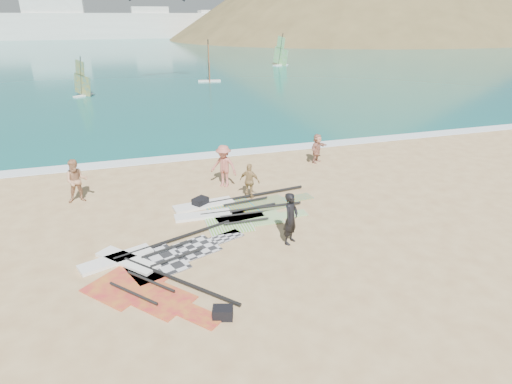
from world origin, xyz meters
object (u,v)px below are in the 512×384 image
object	(u,v)px
rig_red	(142,278)
person_wetsuit	(291,218)
beachgoer_left	(77,181)
beachgoer_mid	(224,166)
rig_orange	(235,205)
rig_green	(231,217)
beachgoer_right	(317,148)
gear_bag_far	(223,313)
beachgoer_back	(250,181)
rig_grey	(154,255)
gear_bag_near	(200,202)

from	to	relation	value
rig_red	person_wetsuit	distance (m)	5.32
beachgoer_left	beachgoer_mid	distance (m)	6.41
beachgoer_mid	rig_red	bearing A→B (deg)	-81.61
rig_orange	rig_red	bearing A→B (deg)	-140.18
rig_green	beachgoer_right	xyz separation A→B (m)	(6.25, 5.36, 0.75)
gear_bag_far	beachgoer_back	distance (m)	8.15
rig_green	beachgoer_mid	xyz separation A→B (m)	(0.58, 3.46, 0.95)
rig_grey	beachgoer_right	world-z (taller)	beachgoer_right
rig_green	rig_red	world-z (taller)	rig_red
rig_red	beachgoer_left	xyz separation A→B (m)	(-2.14, 6.92, 0.90)
gear_bag_far	beachgoer_back	xyz separation A→B (m)	(3.05, 7.53, 0.63)
rig_green	beachgoer_back	bearing A→B (deg)	54.14
gear_bag_far	beachgoer_mid	size ratio (longest dim) A/B	0.27
beachgoer_left	rig_orange	bearing A→B (deg)	-24.15
beachgoer_mid	beachgoer_back	size ratio (longest dim) A/B	1.26
beachgoer_right	beachgoer_mid	bearing A→B (deg)	162.25
gear_bag_near	beachgoer_mid	distance (m)	2.63
beachgoer_left	beachgoer_mid	xyz separation A→B (m)	(6.40, -0.15, 0.04)
rig_red	beachgoer_back	xyz separation A→B (m)	(5.00, 5.05, 0.74)
rig_grey	rig_red	bearing A→B (deg)	-131.01
gear_bag_far	beachgoer_back	bearing A→B (deg)	67.95
rig_red	gear_bag_far	size ratio (longest dim) A/B	9.64
person_wetsuit	beachgoer_right	size ratio (longest dim) A/B	1.19
rig_orange	beachgoer_mid	world-z (taller)	beachgoer_mid
rig_grey	beachgoer_left	size ratio (longest dim) A/B	3.00
beachgoer_mid	rig_orange	bearing A→B (deg)	-52.49
rig_orange	beachgoer_mid	size ratio (longest dim) A/B	3.05
rig_green	gear_bag_near	size ratio (longest dim) A/B	8.56
beachgoer_back	rig_red	bearing A→B (deg)	85.23
rig_red	beachgoer_right	xyz separation A→B (m)	(9.93, 8.67, 0.75)
rig_orange	beachgoer_right	xyz separation A→B (m)	(5.79, 4.24, 0.75)
rig_orange	beachgoer_right	distance (m)	7.22
rig_green	rig_orange	xyz separation A→B (m)	(0.45, 1.12, 0.00)
rig_green	gear_bag_near	xyz separation A→B (m)	(-0.94, 1.48, 0.15)
gear_bag_near	rig_red	bearing A→B (deg)	-119.83
gear_bag_far	beachgoer_mid	bearing A→B (deg)	75.93
rig_orange	gear_bag_far	bearing A→B (deg)	-114.75
rig_orange	beachgoer_left	xyz separation A→B (m)	(-6.28, 2.49, 0.90)
rig_grey	beachgoer_right	distance (m)	11.99
beachgoer_left	rig_grey	bearing A→B (deg)	-67.36
gear_bag_far	person_wetsuit	bearing A→B (deg)	45.17
rig_green	beachgoer_right	world-z (taller)	beachgoer_right
rig_grey	beachgoer_right	xyz separation A→B (m)	(9.43, 7.37, 0.75)
beachgoer_back	beachgoer_right	bearing A→B (deg)	-103.80
gear_bag_far	beachgoer_right	size ratio (longest dim) A/B	0.34
rig_orange	beachgoer_left	bearing A→B (deg)	151.22
rig_orange	rig_green	bearing A→B (deg)	-119.17
rig_grey	person_wetsuit	size ratio (longest dim) A/B	3.02
beachgoer_left	beachgoer_right	bearing A→B (deg)	5.72
beachgoer_mid	rig_grey	bearing A→B (deg)	-83.95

